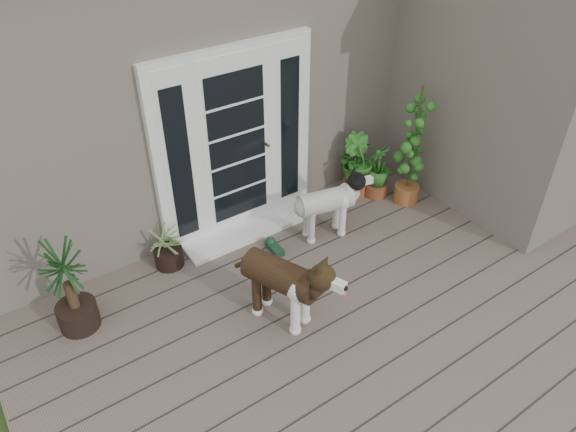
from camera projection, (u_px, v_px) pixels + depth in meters
deck at (377, 336)px, 5.14m from camera, size 6.20×4.60×0.12m
house_main at (168, 53)px, 7.06m from camera, size 7.40×4.00×3.10m
house_wing at (511, 81)px, 6.31m from camera, size 1.60×2.40×3.10m
door_unit at (236, 144)px, 5.83m from camera, size 1.90×0.14×2.15m
door_step at (249, 230)px, 6.32m from camera, size 1.60×0.40×0.05m
brindle_dog at (281, 287)px, 5.01m from camera, size 0.74×1.04×0.80m
white_dog at (325, 210)px, 6.08m from camera, size 0.89×0.54×0.70m
spider_plant at (167, 245)px, 5.71m from camera, size 0.60×0.60×0.55m
yucca at (69, 286)px, 4.87m from camera, size 0.91×0.91×1.03m
herb_a at (353, 170)px, 6.87m from camera, size 0.62×0.62×0.59m
herb_b at (357, 173)px, 6.79m from camera, size 0.53×0.53×0.61m
herb_c at (377, 176)px, 6.80m from camera, size 0.51×0.51×0.56m
sapling at (414, 145)px, 6.37m from camera, size 0.62×0.62×1.60m
clog_left at (275, 247)px, 6.03m from camera, size 0.17×0.33×0.10m
clog_right at (314, 207)px, 6.66m from camera, size 0.15×0.28×0.08m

